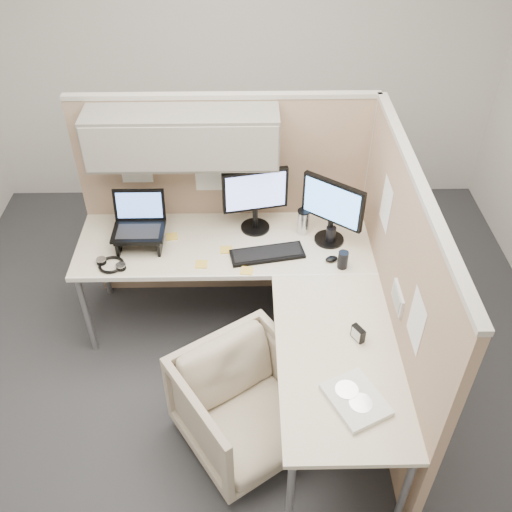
{
  "coord_description": "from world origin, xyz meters",
  "views": [
    {
      "loc": [
        0.05,
        -2.46,
        3.15
      ],
      "look_at": [
        0.1,
        0.25,
        0.85
      ],
      "focal_mm": 40.0,
      "sensor_mm": 36.0,
      "label": 1
    }
  ],
  "objects_px": {
    "office_chair": "(247,402)",
    "monitor_left": "(255,195)",
    "desk": "(260,289)",
    "keyboard": "(267,254)"
  },
  "relations": [
    {
      "from": "desk",
      "to": "keyboard",
      "type": "distance_m",
      "value": 0.28
    },
    {
      "from": "desk",
      "to": "keyboard",
      "type": "xyz_separation_m",
      "value": [
        0.05,
        0.27,
        0.05
      ]
    },
    {
      "from": "desk",
      "to": "monitor_left",
      "type": "relative_size",
      "value": 4.29
    },
    {
      "from": "desk",
      "to": "monitor_left",
      "type": "xyz_separation_m",
      "value": [
        -0.02,
        0.57,
        0.32
      ]
    },
    {
      "from": "office_chair",
      "to": "keyboard",
      "type": "height_order",
      "value": "keyboard"
    },
    {
      "from": "monitor_left",
      "to": "desk",
      "type": "bearing_deg",
      "value": -99.29
    },
    {
      "from": "monitor_left",
      "to": "keyboard",
      "type": "height_order",
      "value": "monitor_left"
    },
    {
      "from": "office_chair",
      "to": "monitor_left",
      "type": "distance_m",
      "value": 1.34
    },
    {
      "from": "desk",
      "to": "monitor_left",
      "type": "bearing_deg",
      "value": 92.24
    },
    {
      "from": "office_chair",
      "to": "keyboard",
      "type": "bearing_deg",
      "value": 47.38
    }
  ]
}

